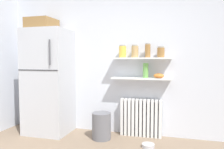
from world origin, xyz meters
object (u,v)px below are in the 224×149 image
(storage_jar_0, at_px, (123,51))
(trash_bin, at_px, (101,126))
(storage_jar_3, at_px, (161,52))
(vase, at_px, (146,70))
(storage_jar_1, at_px, (135,51))
(shelf_bowl, at_px, (159,76))
(pet_food_bowl, at_px, (148,146))
(refrigerator, at_px, (48,79))
(storage_jar_2, at_px, (148,50))
(radiator, at_px, (141,118))

(storage_jar_0, relative_size, trash_bin, 0.49)
(storage_jar_3, bearing_deg, vase, 180.00)
(storage_jar_1, distance_m, shelf_bowl, 0.55)
(storage_jar_3, height_order, vase, storage_jar_3)
(storage_jar_0, xyz_separation_m, pet_food_bowl, (0.48, -0.41, -1.39))
(refrigerator, xyz_separation_m, storage_jar_0, (1.28, 0.20, 0.48))
(storage_jar_0, distance_m, shelf_bowl, 0.72)
(shelf_bowl, distance_m, trash_bin, 1.23)
(refrigerator, relative_size, shelf_bowl, 11.82)
(vase, xyz_separation_m, pet_food_bowl, (0.10, -0.41, -1.08))
(vase, bearing_deg, storage_jar_0, 180.00)
(trash_bin, xyz_separation_m, pet_food_bowl, (0.76, -0.14, -0.19))
(storage_jar_1, distance_m, storage_jar_2, 0.21)
(storage_jar_3, xyz_separation_m, vase, (-0.24, 0.00, -0.30))
(shelf_bowl, xyz_separation_m, pet_food_bowl, (-0.11, -0.41, -1.00))
(storage_jar_2, distance_m, pet_food_bowl, 1.47)
(refrigerator, distance_m, trash_bin, 1.24)
(radiator, relative_size, storage_jar_3, 3.91)
(storage_jar_0, bearing_deg, storage_jar_1, -0.00)
(storage_jar_2, relative_size, pet_food_bowl, 1.24)
(storage_jar_0, relative_size, pet_food_bowl, 1.12)
(storage_jar_1, distance_m, pet_food_bowl, 1.48)
(trash_bin, bearing_deg, refrigerator, 175.75)
(storage_jar_0, distance_m, storage_jar_3, 0.62)
(storage_jar_2, bearing_deg, trash_bin, -158.33)
(storage_jar_0, relative_size, vase, 0.87)
(storage_jar_1, height_order, trash_bin, storage_jar_1)
(vase, distance_m, pet_food_bowl, 1.16)
(storage_jar_1, bearing_deg, pet_food_bowl, -56.34)
(refrigerator, bearing_deg, vase, 6.93)
(refrigerator, bearing_deg, storage_jar_3, 6.07)
(refrigerator, height_order, radiator, refrigerator)
(radiator, distance_m, vase, 0.80)
(radiator, bearing_deg, storage_jar_3, -5.49)
(radiator, xyz_separation_m, storage_jar_2, (0.10, -0.03, 1.12))
(storage_jar_3, distance_m, shelf_bowl, 0.38)
(refrigerator, relative_size, storage_jar_1, 9.58)
(refrigerator, height_order, storage_jar_3, refrigerator)
(storage_jar_1, bearing_deg, trash_bin, -150.47)
(refrigerator, distance_m, pet_food_bowl, 2.00)
(refrigerator, relative_size, radiator, 2.92)
(storage_jar_0, xyz_separation_m, storage_jar_1, (0.21, -0.00, -0.00))
(storage_jar_3, relative_size, pet_food_bowl, 0.94)
(shelf_bowl, bearing_deg, storage_jar_1, -180.00)
(refrigerator, bearing_deg, shelf_bowl, 6.16)
(storage_jar_3, bearing_deg, storage_jar_2, 180.00)
(radiator, height_order, storage_jar_2, storage_jar_2)
(storage_jar_1, relative_size, trash_bin, 0.49)
(storage_jar_2, relative_size, trash_bin, 0.54)
(vase, bearing_deg, radiator, 157.98)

